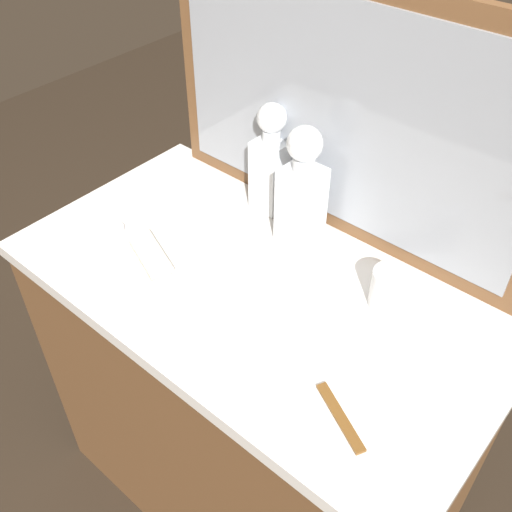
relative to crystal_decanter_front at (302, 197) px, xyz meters
name	(u,v)px	position (x,y,z in m)	size (l,w,h in m)	color
ground_plane	(256,487)	(0.03, -0.19, -1.03)	(6.00, 6.00, 0.00)	#2D2319
dresser	(256,405)	(0.03, -0.19, -0.57)	(1.10, 0.60, 0.91)	brown
dresser_mirror	(342,116)	(0.03, 0.09, 0.17)	(0.95, 0.03, 0.58)	brown
crystal_decanter_front	(302,197)	(0.00, 0.00, 0.00)	(0.09, 0.09, 0.29)	white
crystal_decanter_center	(271,168)	(-0.13, 0.05, 0.00)	(0.08, 0.08, 0.28)	white
crystal_tumbler_front	(388,290)	(0.27, -0.06, -0.08)	(0.07, 0.07, 0.09)	white
silver_brush_left	(150,255)	(-0.21, -0.28, -0.11)	(0.16, 0.11, 0.02)	#B7A88C
porcelain_dish	(109,231)	(-0.36, -0.28, -0.11)	(0.08, 0.08, 0.01)	silver
tortoiseshell_comb	(340,417)	(0.36, -0.35, -0.12)	(0.14, 0.09, 0.01)	brown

